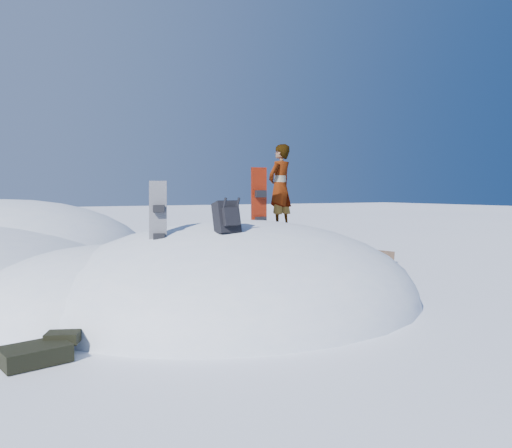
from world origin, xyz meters
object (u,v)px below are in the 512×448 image
person (280,187)px  snowboard_dark (158,226)px  snowboard_red (259,210)px  backpack (227,218)px

person → snowboard_dark: bearing=-0.7°
snowboard_red → person: size_ratio=0.97×
snowboard_red → person: 1.00m
snowboard_dark → backpack: size_ratio=2.42×
snowboard_red → snowboard_dark: bearing=-154.2°
snowboard_red → backpack: (-1.26, -1.22, -0.05)m
snowboard_dark → person: size_ratio=0.84×
snowboard_red → snowboard_dark: (-2.23, -0.77, -0.18)m
snowboard_dark → person: (2.98, 1.24, 0.64)m
snowboard_red → person: bearing=39.1°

